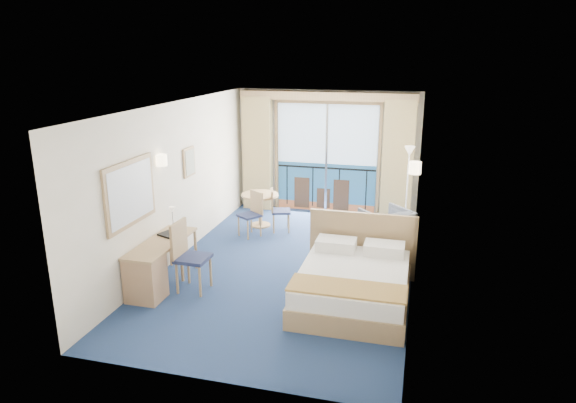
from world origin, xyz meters
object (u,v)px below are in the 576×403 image
at_px(floor_lamp, 409,166).
at_px(bed, 354,283).
at_px(nightstand, 398,251).
at_px(round_table, 260,202).
at_px(armchair, 386,228).
at_px(table_chair_a, 277,208).
at_px(desk_chair, 187,252).
at_px(table_chair_b, 253,211).
at_px(desk, 149,272).

bearing_deg(floor_lamp, bed, -99.29).
xyz_separation_m(nightstand, round_table, (-2.88, 1.47, 0.22)).
bearing_deg(bed, armchair, 83.21).
xyz_separation_m(nightstand, armchair, (-0.27, 0.95, 0.07)).
bearing_deg(bed, table_chair_a, 125.69).
height_order(armchair, desk_chair, desk_chair).
height_order(bed, floor_lamp, floor_lamp).
bearing_deg(table_chair_b, nightstand, 17.91).
bearing_deg(desk_chair, floor_lamp, -37.29).
height_order(nightstand, table_chair_a, table_chair_a).
xyz_separation_m(desk_chair, table_chair_b, (0.19, 2.51, -0.11)).
bearing_deg(table_chair_b, round_table, 128.26).
xyz_separation_m(armchair, floor_lamp, (0.30, 1.22, 0.91)).
xyz_separation_m(nightstand, floor_lamp, (0.03, 2.17, 0.98)).
xyz_separation_m(armchair, table_chair_b, (-2.57, -0.07, 0.13)).
height_order(armchair, table_chair_b, table_chair_b).
bearing_deg(table_chair_b, desk, -67.47).
bearing_deg(nightstand, desk_chair, -151.78).
xyz_separation_m(floor_lamp, desk_chair, (-3.07, -3.80, -0.67)).
bearing_deg(table_chair_a, nightstand, -134.55).
bearing_deg(nightstand, bed, -111.60).
xyz_separation_m(bed, table_chair_b, (-2.29, 2.28, 0.20)).
bearing_deg(desk_chair, round_table, -1.32).
distance_m(armchair, floor_lamp, 1.55).
relative_size(round_table, table_chair_b, 0.86).
xyz_separation_m(bed, nightstand, (0.55, 1.39, -0.01)).
xyz_separation_m(floor_lamp, round_table, (-2.91, -0.71, -0.76)).
distance_m(desk_chair, table_chair_a, 2.94).
height_order(bed, round_table, bed).
height_order(desk, round_table, desk).
xyz_separation_m(armchair, round_table, (-2.61, 0.51, 0.15)).
relative_size(nightstand, desk, 0.39).
xyz_separation_m(armchair, desk_chair, (-2.76, -2.58, 0.24)).
height_order(nightstand, armchair, armchair).
bearing_deg(armchair, desk, 0.09).
height_order(desk, table_chair_b, table_chair_b).
xyz_separation_m(bed, desk, (-2.94, -0.59, 0.09)).
bearing_deg(bed, nightstand, 68.40).
bearing_deg(floor_lamp, table_chair_b, -155.82).
xyz_separation_m(desk_chair, round_table, (0.16, 3.10, -0.09)).
bearing_deg(armchair, table_chair_b, -40.75).
distance_m(desk, round_table, 3.51).
bearing_deg(nightstand, floor_lamp, 89.17).
height_order(bed, desk_chair, desk_chair).
xyz_separation_m(nightstand, desk_chair, (-3.04, -1.63, 0.32)).
height_order(desk_chair, table_chair_a, desk_chair).
bearing_deg(round_table, armchair, -11.14).
height_order(desk, desk_chair, desk_chair).
distance_m(nightstand, armchair, 0.99).
bearing_deg(table_chair_a, round_table, 45.49).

